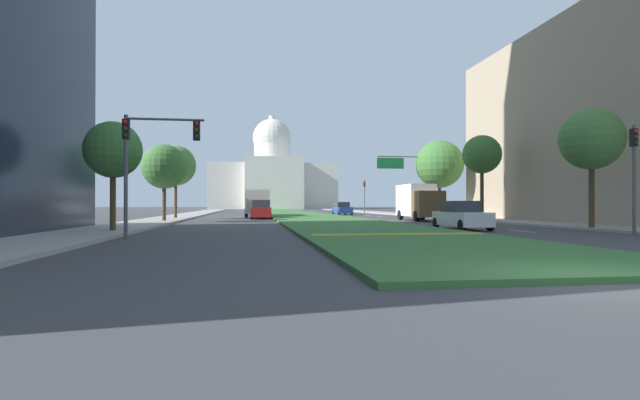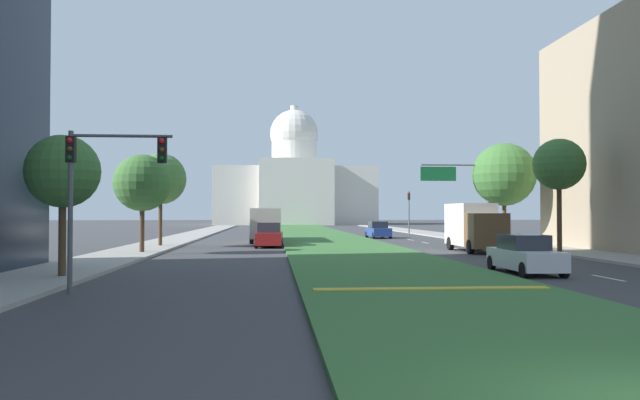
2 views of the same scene
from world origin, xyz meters
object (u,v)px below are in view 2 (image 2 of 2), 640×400
street_tree_left_mid (142,183)px  street_tree_right_mid (559,165)px  traffic_light_far_right (409,207)px  overhead_guide_sign (463,186)px  traffic_light_near_left (98,175)px  street_tree_right_far (504,175)px  sedan_distant (378,230)px  sedan_midblock (269,236)px  city_bus (266,222)px  sedan_lead_stopped (525,255)px  box_truck_delivery (474,226)px  street_tree_left_near (63,172)px  street_tree_left_far (161,179)px  capitol_building (294,188)px

street_tree_left_mid → street_tree_right_mid: bearing=-3.8°
traffic_light_far_right → overhead_guide_sign: (-1.84, -26.96, 1.33)m
traffic_light_near_left → street_tree_right_far: size_ratio=0.65×
traffic_light_far_right → traffic_light_near_left: bearing=-112.6°
street_tree_right_mid → sedan_distant: 26.29m
street_tree_right_mid → sedan_midblock: size_ratio=1.54×
city_bus → sedan_lead_stopped: bearing=-69.1°
city_bus → street_tree_right_far: bearing=-23.9°
sedan_lead_stopped → city_bus: (-11.25, 29.51, 0.99)m
street_tree_right_far → box_truck_delivery: size_ratio=1.26×
overhead_guide_sign → street_tree_right_far: (3.31, 0.03, 0.92)m
sedan_midblock → sedan_lead_stopped: bearing=-62.4°
traffic_light_far_right → box_truck_delivery: 33.83m
sedan_lead_stopped → box_truck_delivery: box_truck_delivery is taller
street_tree_right_mid → street_tree_left_near: bearing=-153.9°
box_truck_delivery → overhead_guide_sign: bearing=78.5°
street_tree_left_mid → street_tree_right_far: size_ratio=0.77×
street_tree_right_far → sedan_midblock: bearing=-178.8°
sedan_distant → street_tree_right_mid: bearing=-73.9°
traffic_light_near_left → street_tree_left_far: 26.65m
street_tree_left_near → sedan_midblock: bearing=70.1°
overhead_guide_sign → street_tree_right_mid: 9.99m
traffic_light_near_left → sedan_distant: 45.02m
capitol_building → sedan_midblock: (-5.29, -94.89, -7.53)m
capitol_building → street_tree_left_near: size_ratio=6.34×
capitol_building → city_bus: (-5.63, -86.24, -6.62)m
traffic_light_far_right → overhead_guide_sign: overhead_guide_sign is taller
traffic_light_far_right → street_tree_left_near: street_tree_left_near is taller
overhead_guide_sign → sedan_midblock: size_ratio=1.39×
traffic_light_near_left → sedan_midblock: traffic_light_near_left is taller
street_tree_left_near → street_tree_right_mid: bearing=26.1°
street_tree_left_far → street_tree_right_mid: bearing=-19.8°
traffic_light_far_right → street_tree_left_near: (-24.69, -49.14, 0.84)m
street_tree_left_mid → street_tree_right_far: 27.30m
sedan_distant → city_bus: 13.42m
city_bus → street_tree_left_mid: bearing=-115.2°
box_truck_delivery → traffic_light_far_right: bearing=84.6°
capitol_building → street_tree_right_far: (13.00, -94.50, -2.82)m
sedan_distant → box_truck_delivery: box_truck_delivery is taller
overhead_guide_sign → box_truck_delivery: 7.44m
traffic_light_near_left → sedan_midblock: 26.76m
capitol_building → sedan_midblock: size_ratio=7.56×
traffic_light_near_left → sedan_midblock: size_ratio=1.11×
street_tree_left_far → sedan_lead_stopped: (19.05, -21.27, -4.34)m
sedan_lead_stopped → sedan_distant: (0.09, 36.62, 0.03)m
overhead_guide_sign → traffic_light_far_right: bearing=86.1°
street_tree_left_near → sedan_distant: size_ratio=1.27×
traffic_light_far_right → street_tree_right_far: street_tree_right_far is taller
street_tree_right_far → box_truck_delivery: bearing=-124.8°
street_tree_left_mid → sedan_lead_stopped: 23.44m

